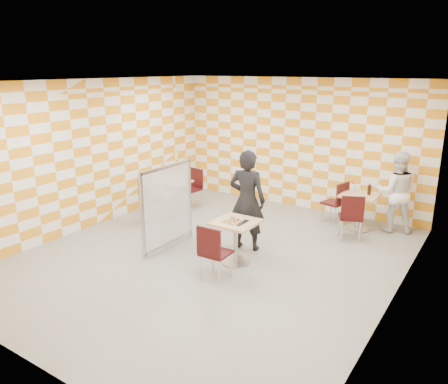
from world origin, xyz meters
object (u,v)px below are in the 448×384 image
at_px(chair_second_side, 338,200).
at_px(man_white, 396,192).
at_px(soda_bottle, 369,190).
at_px(empty_table, 172,191).
at_px(sport_bottle, 352,187).
at_px(chair_main_front, 213,249).
at_px(chair_empty_near, 148,198).
at_px(main_table, 236,235).
at_px(man_dark, 247,200).
at_px(second_table, 359,206).
at_px(partition, 167,206).
at_px(chair_empty_far, 193,185).
at_px(chair_second_front, 351,214).

relative_size(chair_second_side, man_white, 0.56).
bearing_deg(soda_bottle, empty_table, -161.38).
xyz_separation_m(empty_table, sport_bottle, (3.63, 1.42, 0.33)).
xyz_separation_m(chair_main_front, chair_empty_near, (-2.68, 1.45, 0.00)).
distance_m(man_white, soda_bottle, 0.53).
xyz_separation_m(chair_main_front, soda_bottle, (1.33, 3.58, 0.31)).
distance_m(chair_second_side, man_white, 1.15).
height_order(main_table, man_dark, man_dark).
height_order(second_table, partition, partition).
distance_m(chair_main_front, man_white, 4.24).
height_order(chair_main_front, chair_empty_near, same).
xyz_separation_m(chair_main_front, man_dark, (-0.24, 1.43, 0.37)).
bearing_deg(chair_empty_far, soda_bottle, 10.62).
distance_m(empty_table, chair_empty_near, 0.78).
bearing_deg(empty_table, chair_second_side, 21.59).
xyz_separation_m(empty_table, chair_empty_near, (-0.01, -0.78, 0.04)).
bearing_deg(empty_table, chair_empty_near, -90.98).
bearing_deg(partition, empty_table, 127.60).
height_order(chair_main_front, man_dark, man_dark).
relative_size(chair_second_front, soda_bottle, 4.02).
bearing_deg(empty_table, second_table, 18.47).
bearing_deg(second_table, chair_empty_near, -151.84).
distance_m(empty_table, man_white, 4.75).
relative_size(second_table, partition, 0.48).
relative_size(second_table, man_dark, 0.41).
distance_m(main_table, soda_bottle, 3.15).
bearing_deg(man_dark, empty_table, -29.47).
bearing_deg(empty_table, soda_bottle, 18.62).
relative_size(chair_empty_far, soda_bottle, 4.02).
xyz_separation_m(main_table, man_dark, (-0.16, 0.65, 0.41)).
bearing_deg(chair_second_side, sport_bottle, 18.58).
bearing_deg(chair_second_front, man_white, 61.62).
bearing_deg(chair_empty_near, sport_bottle, 31.12).
height_order(main_table, chair_second_side, chair_second_side).
bearing_deg(chair_empty_near, soda_bottle, 27.92).
height_order(chair_second_front, soda_bottle, soda_bottle).
bearing_deg(chair_second_side, chair_second_front, -55.00).
distance_m(chair_empty_near, sport_bottle, 4.27).
relative_size(chair_main_front, chair_empty_far, 1.00).
height_order(empty_table, chair_main_front, chair_main_front).
bearing_deg(chair_empty_far, partition, -63.62).
xyz_separation_m(empty_table, chair_main_front, (2.66, -2.23, 0.04)).
distance_m(main_table, man_white, 3.59).
distance_m(chair_empty_near, soda_bottle, 4.55).
height_order(chair_empty_near, soda_bottle, soda_bottle).
relative_size(chair_empty_near, chair_empty_far, 1.00).
height_order(chair_empty_near, partition, partition).
distance_m(chair_second_front, chair_empty_far, 3.79).
distance_m(second_table, chair_main_front, 3.70).
bearing_deg(soda_bottle, chair_main_front, -110.43).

